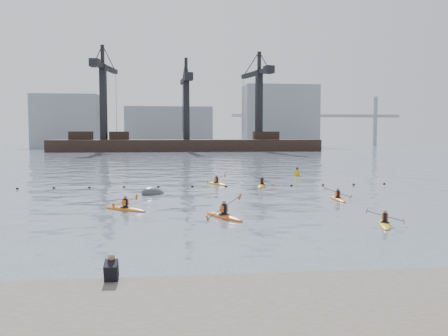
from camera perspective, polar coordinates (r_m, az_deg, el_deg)
The scene contains 13 objects.
ground at distance 20.45m, azimuth 4.47°, elevation -9.32°, with size 400.00×400.00×0.00m, color #3C4A57.
quay at distance 12.14m, azimuth 12.76°, elevation -19.04°, with size 18.00×7.12×1.77m.
float_line at distance 42.46m, azimuth -1.81°, elevation -2.23°, with size 33.24×0.73×0.24m.
barge_pier at distance 129.61m, azimuth -4.64°, elevation 2.89°, with size 72.00×19.30×29.50m.
skyline at distance 169.98m, azimuth -4.19°, elevation 5.68°, with size 141.00×28.00×22.00m.
kayaker_0 at distance 27.00m, azimuth 0.01°, elevation -5.76°, with size 2.25×3.41×1.42m.
kayaker_1 at distance 26.14m, azimuth 18.78°, elevation -6.36°, with size 1.86×2.88×0.98m.
kayaker_2 at distance 30.21m, azimuth -11.77°, elevation -4.80°, with size 2.98×2.49×1.04m.
kayaker_3 at distance 42.98m, azimuth 4.61°, elevation -2.07°, with size 2.23×3.36×1.30m.
kayaker_4 at distance 35.10m, azimuth 13.53°, elevation -3.59°, with size 2.09×3.04×1.11m.
kayaker_5 at distance 44.46m, azimuth -0.91°, elevation -1.85°, with size 2.14×3.05×1.07m.
mooring_buoy at distance 37.80m, azimuth -8.52°, elevation -3.12°, with size 2.15×1.27×1.08m, color #393C3E.
nav_buoy at distance 53.96m, azimuth 8.78°, elevation -0.56°, with size 0.65×0.65×1.19m.
Camera 1 is at (-3.69, -19.54, 4.77)m, focal length 38.00 mm.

